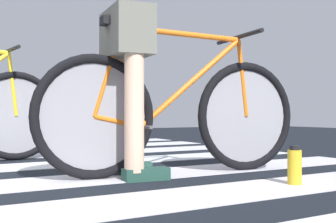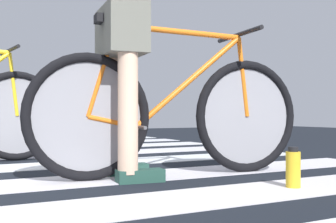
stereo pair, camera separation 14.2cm
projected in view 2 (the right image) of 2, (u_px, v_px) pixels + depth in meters
bicycle_1_of_2 at (172, 112)px, 2.57m from camera, size 1.73×0.52×0.93m
cyclist_1_of_2 at (122, 68)px, 2.46m from camera, size 0.35×0.43×0.98m
water_bottle at (293, 169)px, 2.17m from camera, size 0.07×0.07×0.21m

